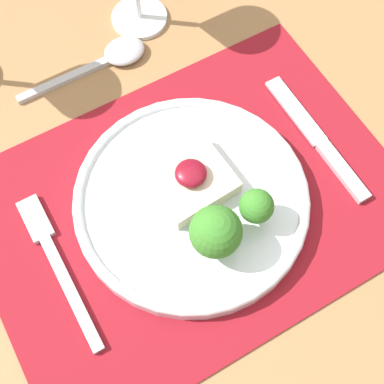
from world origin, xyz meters
TOP-DOWN VIEW (x-y plane):
  - ground_plane at (0.00, 0.00)m, footprint 8.00×8.00m
  - dining_table at (0.00, 0.00)m, footprint 1.11×1.27m
  - placemat at (0.00, 0.00)m, footprint 0.46×0.33m
  - dinner_plate at (0.00, -0.00)m, footprint 0.26×0.26m
  - fork at (-0.16, 0.01)m, footprint 0.02×0.19m
  - knife at (0.17, -0.01)m, footprint 0.02×0.19m
  - spoon at (0.01, 0.22)m, footprint 0.17×0.04m

SIDE VIEW (x-z plane):
  - ground_plane at x=0.00m, z-range 0.00..0.00m
  - dining_table at x=0.00m, z-range 0.29..1.05m
  - placemat at x=0.00m, z-range 0.76..0.76m
  - fork at x=-0.16m, z-range 0.76..0.77m
  - knife at x=0.17m, z-range 0.76..0.77m
  - spoon at x=0.01m, z-range 0.76..0.78m
  - dinner_plate at x=0.00m, z-range 0.74..0.82m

